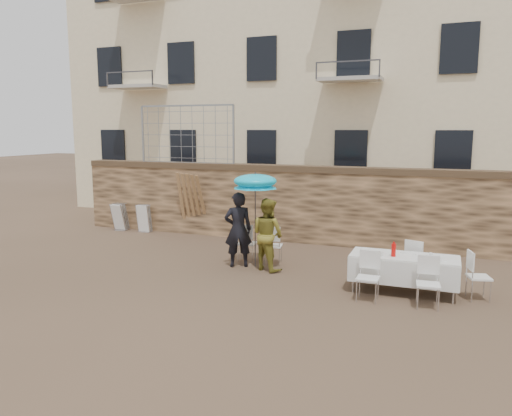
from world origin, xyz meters
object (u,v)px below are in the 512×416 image
(umbrella, at_px, (255,184))
(table_chair_front_left, at_px, (368,277))
(chair_stack_left, at_px, (122,216))
(table_chair_front_right, at_px, (428,283))
(banquet_table, at_px, (404,258))
(table_chair_back, at_px, (416,261))
(woman_dress, at_px, (268,234))
(couple_chair_left, at_px, (247,242))
(chair_stack_right, at_px, (146,218))
(soda_bottle, at_px, (394,250))
(man_suit, at_px, (238,230))
(table_chair_side, at_px, (479,276))
(couple_chair_right, at_px, (273,244))

(umbrella, bearing_deg, table_chair_front_left, -26.69)
(umbrella, height_order, chair_stack_left, umbrella)
(table_chair_front_right, bearing_deg, banquet_table, 117.81)
(table_chair_back, bearing_deg, woman_dress, 22.31)
(couple_chair_left, bearing_deg, chair_stack_left, -30.06)
(couple_chair_left, relative_size, table_chair_back, 1.00)
(woman_dress, bearing_deg, chair_stack_right, -2.95)
(table_chair_back, bearing_deg, table_chair_front_right, 119.84)
(woman_dress, relative_size, soda_bottle, 6.55)
(couple_chair_left, bearing_deg, woman_dress, 135.80)
(table_chair_back, distance_m, chair_stack_right, 8.84)
(man_suit, distance_m, woman_dress, 0.75)
(soda_bottle, bearing_deg, table_chair_front_right, -40.60)
(couple_chair_left, xyz_separation_m, soda_bottle, (3.69, -1.30, 0.43))
(chair_stack_right, bearing_deg, table_chair_back, -16.44)
(table_chair_side, bearing_deg, woman_dress, 68.61)
(couple_chair_right, relative_size, chair_stack_right, 1.04)
(banquet_table, xyz_separation_m, table_chair_front_left, (-0.60, -0.75, -0.25))
(couple_chair_right, xyz_separation_m, soda_bottle, (2.99, -1.30, 0.43))
(man_suit, xyz_separation_m, chair_stack_left, (-5.29, 2.70, -0.45))
(table_chair_front_right, relative_size, table_chair_back, 1.00)
(table_chair_front_left, distance_m, table_chair_front_right, 1.10)
(soda_bottle, bearing_deg, couple_chair_left, 160.56)
(table_chair_front_left, relative_size, table_chair_front_right, 1.00)
(couple_chair_left, xyz_separation_m, chair_stack_left, (-5.29, 2.15, -0.02))
(table_chair_back, distance_m, chair_stack_left, 9.70)
(man_suit, height_order, couple_chair_left, man_suit)
(man_suit, relative_size, chair_stack_right, 1.97)
(chair_stack_left, bearing_deg, couple_chair_right, -19.74)
(banquet_table, height_order, soda_bottle, soda_bottle)
(couple_chair_right, bearing_deg, couple_chair_left, -9.76)
(umbrella, bearing_deg, chair_stack_left, 155.44)
(banquet_table, relative_size, table_chair_back, 2.19)
(couple_chair_right, height_order, chair_stack_left, couple_chair_right)
(table_chair_back, height_order, chair_stack_left, table_chair_back)
(man_suit, height_order, chair_stack_right, man_suit)
(woman_dress, height_order, chair_stack_right, woman_dress)
(couple_chair_left, distance_m, table_chair_front_left, 3.80)
(soda_bottle, xyz_separation_m, chair_stack_left, (-8.97, 3.45, -0.45))
(umbrella, relative_size, table_chair_front_right, 2.22)
(umbrella, bearing_deg, table_chair_back, 1.54)
(couple_chair_left, xyz_separation_m, table_chair_side, (5.29, -1.05, 0.00))
(soda_bottle, relative_size, table_chair_back, 0.27)
(woman_dress, height_order, umbrella, umbrella)
(woman_dress, bearing_deg, table_chair_front_left, 176.73)
(table_chair_side, height_order, chair_stack_left, table_chair_side)
(table_chair_front_left, bearing_deg, couple_chair_left, 150.17)
(woman_dress, relative_size, table_chair_side, 1.77)
(couple_chair_right, xyz_separation_m, chair_stack_left, (-5.99, 2.15, -0.02))
(table_chair_side, distance_m, chair_stack_left, 11.05)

